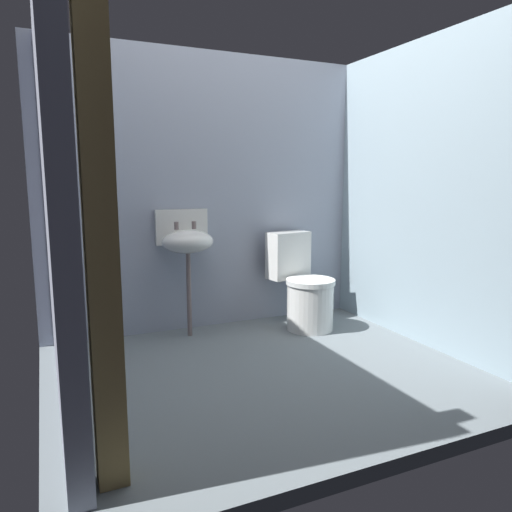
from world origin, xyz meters
TOP-DOWN VIEW (x-y plane):
  - ground_plane at (0.00, 0.00)m, footprint 2.83×2.40m
  - wall_back at (0.00, 1.05)m, footprint 2.83×0.10m
  - wall_left at (-1.27, 0.10)m, footprint 0.10×2.20m
  - wall_right at (1.27, 0.10)m, footprint 0.10×2.20m
  - wooden_door_post at (-1.14, -0.85)m, footprint 0.12×0.12m
  - toilet_near_wall at (0.61, 0.65)m, footprint 0.47×0.65m
  - sink at (-0.32, 0.84)m, footprint 0.42×0.35m

SIDE VIEW (x-z plane):
  - ground_plane at x=0.00m, z-range -0.08..0.00m
  - toilet_near_wall at x=0.61m, z-range -0.07..0.71m
  - sink at x=-0.32m, z-range 0.26..1.25m
  - wall_back at x=0.00m, z-range 0.00..2.22m
  - wall_left at x=-1.27m, z-range 0.00..2.22m
  - wall_right at x=1.27m, z-range 0.00..2.22m
  - wooden_door_post at x=-1.14m, z-range 0.00..2.22m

